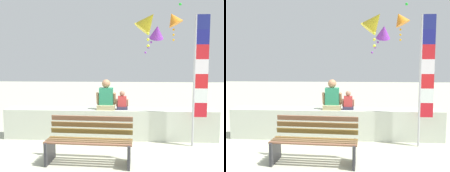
{
  "view_description": "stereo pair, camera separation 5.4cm",
  "coord_description": "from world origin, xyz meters",
  "views": [
    {
      "loc": [
        0.41,
        -4.96,
        1.98
      ],
      "look_at": [
        0.06,
        1.35,
        1.37
      ],
      "focal_mm": 39.67,
      "sensor_mm": 36.0,
      "label": 1
    },
    {
      "loc": [
        0.47,
        -4.96,
        1.98
      ],
      "look_at": [
        0.06,
        1.35,
        1.37
      ],
      "focal_mm": 39.67,
      "sensor_mm": 36.0,
      "label": 2
    }
  ],
  "objects": [
    {
      "name": "kite_yellow",
      "position": [
        1.03,
        2.37,
        3.15
      ],
      "size": [
        0.78,
        0.72,
        1.14
      ],
      "color": "yellow"
    },
    {
      "name": "flag_banner",
      "position": [
        2.09,
        0.84,
        1.74
      ],
      "size": [
        0.34,
        0.05,
        3.06
      ],
      "color": "#B7B7BC",
      "rests_on": "ground"
    },
    {
      "name": "kite_orange",
      "position": [
        2.14,
        4.29,
        3.54
      ],
      "size": [
        0.77,
        0.77,
        1.07
      ],
      "color": "orange"
    },
    {
      "name": "person_adult",
      "position": [
        -0.09,
        1.31,
        1.07
      ],
      "size": [
        0.5,
        0.37,
        0.77
      ],
      "color": "tan",
      "rests_on": "seawall_ledge"
    },
    {
      "name": "park_bench",
      "position": [
        -0.3,
        -0.23,
        0.42
      ],
      "size": [
        1.72,
        0.69,
        0.88
      ],
      "color": "brown",
      "rests_on": "ground"
    },
    {
      "name": "ground_plane",
      "position": [
        0.0,
        0.0,
        0.0
      ],
      "size": [
        40.0,
        40.0,
        0.0
      ],
      "primitive_type": "plane",
      "color": "#B0B199"
    },
    {
      "name": "seawall_ledge",
      "position": [
        0.0,
        1.35,
        0.39
      ],
      "size": [
        5.43,
        0.54,
        0.77
      ],
      "primitive_type": "cube",
      "color": "beige",
      "rests_on": "ground"
    },
    {
      "name": "kite_purple",
      "position": [
        1.5,
        4.01,
        3.04
      ],
      "size": [
        0.71,
        0.69,
        1.08
      ],
      "color": "purple"
    },
    {
      "name": "person_child",
      "position": [
        0.32,
        1.31,
        0.96
      ],
      "size": [
        0.32,
        0.23,
        0.48
      ],
      "color": "#312E45",
      "rests_on": "seawall_ledge"
    }
  ]
}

